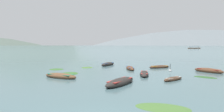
% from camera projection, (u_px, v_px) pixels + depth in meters
% --- Properties ---
extents(ground_plane, '(6000.00, 6000.00, 0.00)m').
position_uv_depth(ground_plane, '(129.00, 45.00, 1498.40)').
color(ground_plane, slate).
extents(mountain_1, '(1518.92, 1518.92, 358.91)m').
position_uv_depth(mountain_1, '(27.00, 25.00, 1642.56)').
color(mountain_1, '#56665B').
rests_on(mountain_1, ground).
extents(mountain_2, '(1143.97, 1143.97, 347.01)m').
position_uv_depth(mountain_2, '(88.00, 27.00, 1796.30)').
color(mountain_2, slate).
rests_on(mountain_2, ground).
extents(mountain_3, '(2194.02, 2194.02, 501.72)m').
position_uv_depth(mountain_3, '(160.00, 21.00, 1895.55)').
color(mountain_3, slate).
rests_on(mountain_3, ground).
extents(rowboat_0, '(3.22, 4.60, 0.72)m').
position_uv_depth(rowboat_0, '(120.00, 82.00, 16.91)').
color(rowboat_0, '#2D2826').
rests_on(rowboat_0, ground).
extents(rowboat_1, '(3.44, 3.61, 0.68)m').
position_uv_depth(rowboat_1, '(209.00, 71.00, 24.49)').
color(rowboat_1, brown).
rests_on(rowboat_1, ground).
extents(rowboat_2, '(3.79, 2.74, 0.53)m').
position_uv_depth(rowboat_2, '(159.00, 67.00, 29.06)').
color(rowboat_2, '#4C3323').
rests_on(rowboat_2, ground).
extents(rowboat_3, '(4.46, 2.88, 0.63)m').
position_uv_depth(rowboat_3, '(61.00, 76.00, 20.37)').
color(rowboat_3, brown).
rests_on(rowboat_3, ground).
extents(rowboat_4, '(1.29, 3.81, 0.61)m').
position_uv_depth(rowboat_4, '(144.00, 74.00, 21.88)').
color(rowboat_4, '#2D2826').
rests_on(rowboat_4, ground).
extents(rowboat_5, '(2.68, 2.65, 0.43)m').
position_uv_depth(rowboat_5, '(173.00, 79.00, 18.92)').
color(rowboat_5, '#4C3323').
rests_on(rowboat_5, ground).
extents(rowboat_6, '(2.60, 4.32, 0.68)m').
position_uv_depth(rowboat_6, '(108.00, 64.00, 32.62)').
color(rowboat_6, '#2D2826').
rests_on(rowboat_6, ground).
extents(rowboat_7, '(1.64, 3.83, 0.58)m').
position_uv_depth(rowboat_7, '(130.00, 68.00, 27.27)').
color(rowboat_7, brown).
rests_on(rowboat_7, ground).
extents(ferry_0, '(11.02, 4.59, 2.54)m').
position_uv_depth(ferry_0, '(194.00, 48.00, 178.24)').
color(ferry_0, brown).
rests_on(ferry_0, ground).
extents(mooring_buoy, '(0.39, 0.39, 1.18)m').
position_uv_depth(mooring_buoy, '(170.00, 71.00, 25.10)').
color(mooring_buoy, silver).
rests_on(mooring_buoy, ground).
extents(weed_patch_0, '(1.98, 2.13, 0.14)m').
position_uv_depth(weed_patch_0, '(87.00, 68.00, 29.36)').
color(weed_patch_0, '#477033').
rests_on(weed_patch_0, ground).
extents(weed_patch_1, '(2.80, 2.82, 0.14)m').
position_uv_depth(weed_patch_1, '(57.00, 69.00, 27.24)').
color(weed_patch_1, '#38662D').
rests_on(weed_patch_1, ground).
extents(weed_patch_2, '(2.68, 2.40, 0.14)m').
position_uv_depth(weed_patch_2, '(205.00, 77.00, 20.62)').
color(weed_patch_2, '#2D5628').
rests_on(weed_patch_2, ground).
extents(weed_patch_3, '(3.41, 2.24, 0.14)m').
position_uv_depth(weed_patch_3, '(163.00, 108.00, 10.62)').
color(weed_patch_3, '#477033').
rests_on(weed_patch_3, ground).
extents(weed_patch_5, '(2.45, 3.05, 0.14)m').
position_uv_depth(weed_patch_5, '(68.00, 74.00, 23.11)').
color(weed_patch_5, '#38662D').
rests_on(weed_patch_5, ground).
extents(weed_patch_6, '(1.88, 2.09, 0.14)m').
position_uv_depth(weed_patch_6, '(58.00, 76.00, 21.56)').
color(weed_patch_6, '#2D5628').
rests_on(weed_patch_6, ground).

